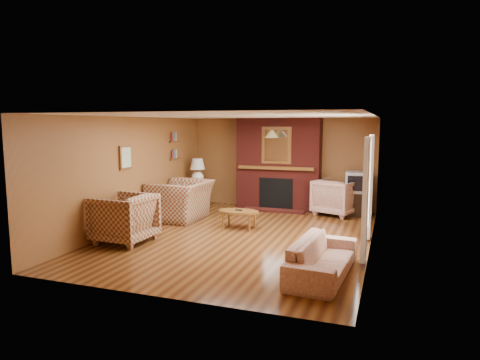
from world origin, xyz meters
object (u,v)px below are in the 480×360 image
at_px(floral_armchair, 337,197).
at_px(floral_sofa, 323,257).
at_px(coffee_table, 239,213).
at_px(fireplace, 278,165).
at_px(side_table, 198,195).
at_px(tv_stand, 357,204).
at_px(plaid_armchair, 124,218).
at_px(crt_tv, 358,182).
at_px(table_lamp, 198,170).
at_px(plaid_loveseat, 181,200).

bearing_deg(floral_armchair, floral_sofa, 115.76).
xyz_separation_m(floral_armchair, coffee_table, (-1.82, -2.11, -0.10)).
height_order(fireplace, floral_armchair, fireplace).
distance_m(fireplace, side_table, 2.33).
xyz_separation_m(fireplace, tv_stand, (2.05, -0.18, -0.89)).
xyz_separation_m(plaid_armchair, crt_tv, (4.00, 3.96, 0.37)).
xyz_separation_m(plaid_armchair, table_lamp, (-0.15, 3.61, 0.56)).
relative_size(plaid_loveseat, crt_tv, 2.45).
bearing_deg(tv_stand, table_lamp, 179.16).
xyz_separation_m(plaid_armchair, side_table, (-0.15, 3.61, -0.14)).
bearing_deg(table_lamp, side_table, 0.00).
relative_size(plaid_loveseat, floral_sofa, 0.75).
distance_m(fireplace, floral_sofa, 5.15).
relative_size(plaid_armchair, crt_tv, 1.79).
bearing_deg(fireplace, crt_tv, -5.30).
height_order(fireplace, coffee_table, fireplace).
height_order(plaid_armchair, side_table, plaid_armchair).
bearing_deg(plaid_loveseat, coffee_table, 75.76).
xyz_separation_m(side_table, tv_stand, (4.15, 0.35, -0.04)).
bearing_deg(side_table, floral_sofa, -46.16).
bearing_deg(plaid_armchair, fireplace, 157.58).
bearing_deg(crt_tv, fireplace, 174.70).
bearing_deg(coffee_table, side_table, 134.85).
relative_size(plaid_armchair, floral_armchair, 1.05).
bearing_deg(crt_tv, floral_sofa, -91.91).
bearing_deg(side_table, tv_stand, 4.82).
bearing_deg(floral_sofa, plaid_armchair, 86.16).
bearing_deg(plaid_armchair, floral_armchair, 140.51).
relative_size(plaid_loveseat, table_lamp, 2.07).
bearing_deg(table_lamp, floral_armchair, 4.01).
distance_m(plaid_loveseat, coffee_table, 1.64).
distance_m(plaid_armchair, floral_armchair, 5.23).
height_order(fireplace, side_table, fireplace).
relative_size(plaid_armchair, table_lamp, 1.51).
relative_size(fireplace, floral_sofa, 1.29).
bearing_deg(plaid_loveseat, plaid_armchair, -3.31).
height_order(plaid_armchair, coffee_table, plaid_armchair).
relative_size(plaid_loveseat, side_table, 2.15).
height_order(floral_armchair, tv_stand, floral_armchair).
xyz_separation_m(side_table, table_lamp, (-0.00, 0.00, 0.70)).
bearing_deg(coffee_table, table_lamp, 134.85).
height_order(fireplace, plaid_armchair, fireplace).
xyz_separation_m(plaid_armchair, tv_stand, (4.00, 3.96, -0.18)).
xyz_separation_m(floral_armchair, tv_stand, (0.49, 0.09, -0.16)).
relative_size(table_lamp, tv_stand, 1.17).
height_order(fireplace, tv_stand, fireplace).
distance_m(floral_armchair, crt_tv, 0.63).
distance_m(floral_sofa, table_lamp, 5.82).
height_order(plaid_loveseat, floral_sofa, plaid_loveseat).
distance_m(plaid_loveseat, side_table, 1.49).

